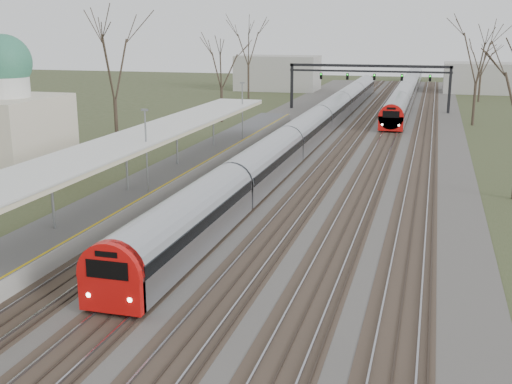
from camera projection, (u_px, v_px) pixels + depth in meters
track_bed at (332, 152)px, 56.69m from camera, size 24.00×160.00×0.22m
platform at (152, 185)px, 42.66m from camera, size 3.50×69.00×1.00m
canopy at (118, 146)px, 37.59m from camera, size 4.10×50.00×3.11m
signal_gantry at (369, 74)px, 83.48m from camera, size 21.00×0.59×6.08m
tree_west_far at (113, 61)px, 52.65m from camera, size 5.50×5.50×11.33m
train_near at (320, 121)px, 65.62m from camera, size 2.62×90.21×3.05m
train_far at (407, 88)px, 101.03m from camera, size 2.62×75.21×3.05m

